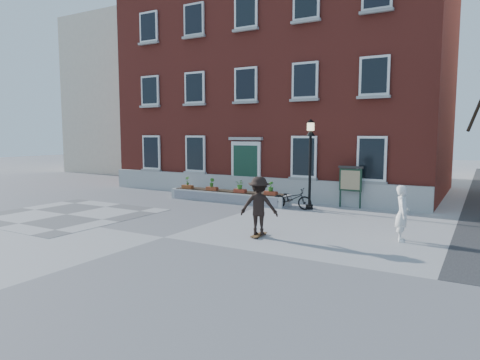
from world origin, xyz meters
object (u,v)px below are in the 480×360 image
Objects in this scene: lamp_post at (310,151)px; skateboarder at (259,206)px; bicycle at (292,199)px; notice_board at (351,180)px; bystander at (402,213)px.

skateboarder is (0.43, -5.62, -1.53)m from lamp_post.
notice_board is (2.12, 1.66, 0.80)m from bicycle.
lamp_post reaches higher than skateboarder.
skateboarder reaches higher than notice_board.
notice_board is (1.44, 1.27, -1.28)m from lamp_post.
bicycle is at bearing -149.82° from lamp_post.
lamp_post is at bearing -138.65° from notice_board.
bicycle is 2.81m from notice_board.
skateboarder is at bearing 102.32° from bystander.
bystander is 6.02m from notice_board.
notice_board is at bearing 20.11° from bystander.
notice_board is (-3.06, 5.17, 0.40)m from bystander.
bicycle is at bearing -141.86° from notice_board.
skateboarder is (-4.08, -1.72, 0.14)m from bystander.
notice_board is at bearing 81.62° from skateboarder.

